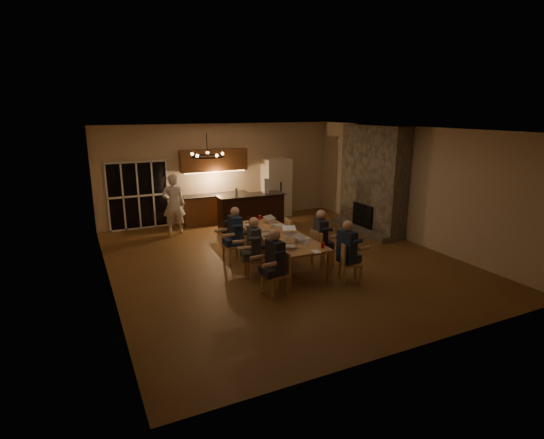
{
  "coord_description": "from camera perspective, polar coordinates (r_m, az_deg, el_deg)",
  "views": [
    {
      "loc": [
        -4.52,
        -8.9,
        3.65
      ],
      "look_at": [
        -0.11,
        0.3,
        0.99
      ],
      "focal_mm": 28.0,
      "sensor_mm": 36.0,
      "label": 1
    }
  ],
  "objects": [
    {
      "name": "floor",
      "position": [
        10.63,
        1.25,
        -5.45
      ],
      "size": [
        9.0,
        9.0,
        0.0
      ],
      "primitive_type": "plane",
      "color": "brown",
      "rests_on": "ground"
    },
    {
      "name": "back_wall",
      "position": [
        14.31,
        -6.94,
        6.3
      ],
      "size": [
        8.0,
        0.04,
        3.2
      ],
      "primitive_type": "cube",
      "color": "beige",
      "rests_on": "ground"
    },
    {
      "name": "left_wall",
      "position": [
        9.15,
        -21.77,
        0.62
      ],
      "size": [
        0.04,
        9.0,
        3.2
      ],
      "primitive_type": "cube",
      "color": "beige",
      "rests_on": "ground"
    },
    {
      "name": "right_wall",
      "position": [
        12.51,
        18.02,
        4.48
      ],
      "size": [
        0.04,
        9.0,
        3.2
      ],
      "primitive_type": "cube",
      "color": "beige",
      "rests_on": "ground"
    },
    {
      "name": "ceiling",
      "position": [
        10.0,
        1.36,
        12.16
      ],
      "size": [
        8.0,
        9.0,
        0.04
      ],
      "primitive_type": "cube",
      "color": "white",
      "rests_on": "back_wall"
    },
    {
      "name": "french_doors",
      "position": [
        13.75,
        -17.53,
        3.05
      ],
      "size": [
        1.86,
        0.08,
        2.1
      ],
      "primitive_type": "cube",
      "color": "black",
      "rests_on": "ground"
    },
    {
      "name": "fireplace",
      "position": [
        13.19,
        13.43,
        5.3
      ],
      "size": [
        0.58,
        2.5,
        3.2
      ],
      "primitive_type": "cube",
      "color": "#736B5B",
      "rests_on": "ground"
    },
    {
      "name": "kitchenette",
      "position": [
        13.99,
        -7.64,
        4.42
      ],
      "size": [
        2.24,
        0.68,
        2.4
      ],
      "primitive_type": null,
      "color": "brown",
      "rests_on": "ground"
    },
    {
      "name": "refrigerator",
      "position": [
        14.79,
        0.6,
        4.32
      ],
      "size": [
        0.9,
        0.68,
        2.0
      ],
      "primitive_type": "cube",
      "color": "beige",
      "rests_on": "ground"
    },
    {
      "name": "dining_table",
      "position": [
        10.24,
        0.85,
        -4.02
      ],
      "size": [
        1.1,
        3.09,
        0.75
      ],
      "primitive_type": "cube",
      "color": "#B77E49",
      "rests_on": "ground"
    },
    {
      "name": "bar_island",
      "position": [
        13.31,
        -2.84,
        1.11
      ],
      "size": [
        2.14,
        0.76,
        1.08
      ],
      "primitive_type": "cube",
      "rotation": [
        0.0,
        0.0,
        -0.04
      ],
      "color": "black",
      "rests_on": "ground"
    },
    {
      "name": "chair_left_near",
      "position": [
        8.59,
        0.47,
        -7.28
      ],
      "size": [
        0.49,
        0.49,
        0.89
      ],
      "primitive_type": null,
      "rotation": [
        0.0,
        0.0,
        -1.44
      ],
      "color": "tan",
      "rests_on": "ground"
    },
    {
      "name": "chair_left_mid",
      "position": [
        9.5,
        -2.33,
        -5.11
      ],
      "size": [
        0.52,
        0.52,
        0.89
      ],
      "primitive_type": null,
      "rotation": [
        0.0,
        0.0,
        -1.79
      ],
      "color": "tan",
      "rests_on": "ground"
    },
    {
      "name": "chair_left_far",
      "position": [
        10.39,
        -5.23,
        -3.39
      ],
      "size": [
        0.49,
        0.49,
        0.89
      ],
      "primitive_type": null,
      "rotation": [
        0.0,
        0.0,
        -1.44
      ],
      "color": "tan",
      "rests_on": "ground"
    },
    {
      "name": "chair_right_near",
      "position": [
        9.34,
        10.52,
        -5.7
      ],
      "size": [
        0.56,
        0.56,
        0.89
      ],
      "primitive_type": null,
      "rotation": [
        0.0,
        0.0,
        1.25
      ],
      "color": "tan",
      "rests_on": "ground"
    },
    {
      "name": "chair_right_mid",
      "position": [
        10.17,
        6.85,
        -3.85
      ],
      "size": [
        0.49,
        0.49,
        0.89
      ],
      "primitive_type": null,
      "rotation": [
        0.0,
        0.0,
        1.69
      ],
      "color": "tan",
      "rests_on": "ground"
    },
    {
      "name": "chair_right_far",
      "position": [
        11.16,
        3.13,
        -2.08
      ],
      "size": [
        0.5,
        0.5,
        0.89
      ],
      "primitive_type": null,
      "rotation": [
        0.0,
        0.0,
        1.43
      ],
      "color": "tan",
      "rests_on": "ground"
    },
    {
      "name": "person_left_near",
      "position": [
        8.47,
        0.42,
        -5.82
      ],
      "size": [
        0.66,
        0.66,
        1.38
      ],
      "primitive_type": null,
      "rotation": [
        0.0,
        0.0,
        -1.46
      ],
      "color": "black",
      "rests_on": "ground"
    },
    {
      "name": "person_right_near",
      "position": [
        9.24,
        10.0,
        -4.28
      ],
      "size": [
        0.69,
        0.69,
        1.38
      ],
      "primitive_type": null,
      "rotation": [
        0.0,
        0.0,
        1.73
      ],
      "color": "#1B2B45",
      "rests_on": "ground"
    },
    {
      "name": "person_left_mid",
      "position": [
        9.37,
        -2.42,
        -3.79
      ],
      "size": [
        0.68,
        0.68,
        1.38
      ],
      "primitive_type": null,
      "rotation": [
        0.0,
        0.0,
        -1.71
      ],
      "color": "#3A4045",
      "rests_on": "ground"
    },
    {
      "name": "person_right_mid",
      "position": [
        10.09,
        6.53,
        -2.53
      ],
      "size": [
        0.7,
        0.7,
        1.38
      ],
      "primitive_type": null,
      "rotation": [
        0.0,
        0.0,
        1.38
      ],
      "color": "black",
      "rests_on": "ground"
    },
    {
      "name": "person_left_far",
      "position": [
        10.34,
        -4.95,
        -2.05
      ],
      "size": [
        0.62,
        0.62,
        1.38
      ],
      "primitive_type": null,
      "rotation": [
        0.0,
        0.0,
        -1.53
      ],
      "color": "#1B2B45",
      "rests_on": "ground"
    },
    {
      "name": "standing_person",
      "position": [
        12.95,
        -13.07,
        2.02
      ],
      "size": [
        0.75,
        0.59,
        1.81
      ],
      "primitive_type": "imported",
      "rotation": [
        0.0,
        0.0,
        2.88
      ],
      "color": "white",
      "rests_on": "ground"
    },
    {
      "name": "chandelier",
      "position": [
        8.52,
        -8.69,
        8.4
      ],
      "size": [
        0.66,
        0.66,
        0.03
      ],
      "primitive_type": "torus",
      "color": "black",
      "rests_on": "ceiling"
    },
    {
      "name": "laptop_a",
      "position": [
        9.17,
        2.35,
        -3.08
      ],
      "size": [
        0.37,
        0.34,
        0.23
      ],
      "primitive_type": null,
      "rotation": [
        0.0,
        0.0,
        2.95
      ],
      "color": "silver",
      "rests_on": "dining_table"
    },
    {
      "name": "laptop_b",
      "position": [
        9.51,
        4.3,
        -2.46
      ],
      "size": [
        0.42,
        0.42,
        0.23
      ],
      "primitive_type": null,
      "rotation": [
        0.0,
        0.0,
        0.66
      ],
      "color": "silver",
      "rests_on": "dining_table"
    },
    {
      "name": "laptop_c",
      "position": [
        10.05,
        -0.7,
        -1.48
      ],
      "size": [
        0.34,
        0.3,
        0.23
      ],
      "primitive_type": null,
      "rotation": [
        0.0,
        0.0,
        3.07
      ],
      "color": "silver",
      "rests_on": "dining_table"
    },
    {
      "name": "laptop_d",
      "position": [
        10.11,
        2.39,
        -1.38
      ],
      "size": [
        0.39,
        0.37,
        0.23
      ],
      "primitive_type": null,
      "rotation": [
        0.0,
        0.0,
        -0.32
      ],
      "color": "silver",
      "rests_on": "dining_table"
    },
    {
      "name": "laptop_e",
      "position": [
        10.92,
        -2.94,
        -0.17
      ],
      "size": [
        0.37,
        0.34,
        0.23
      ],
      "primitive_type": null,
      "rotation": [
        0.0,
        0.0,
        3.35
      ],
      "color": "silver",
      "rests_on": "dining_table"
    },
    {
      "name": "laptop_f",
      "position": [
        11.13,
        0.03,
        0.13
      ],
      "size": [
        0.4,
        0.38,
        0.23
      ],
      "primitive_type": null,
      "rotation": [
        0.0,
        0.0,
        0.37
      ],
      "color": "silver",
      "rests_on": "dining_table"
    },
    {
      "name": "mug_front",
      "position": [
        9.7,
        2.11,
        -2.47
      ],
      "size": [
        0.08,
        0.08,
        0.1
      ],
      "primitive_type": "cylinder",
      "color": "silver",
      "rests_on": "dining_table"
    },
    {
      "name": "mug_mid",
      "position": [
        10.63,
        0.04,
        -0.92
      ],
      "size": [
        0.09,
        0.09,
        0.1
      ],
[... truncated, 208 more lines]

